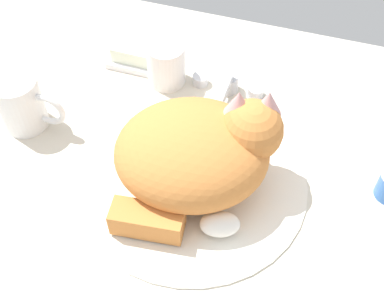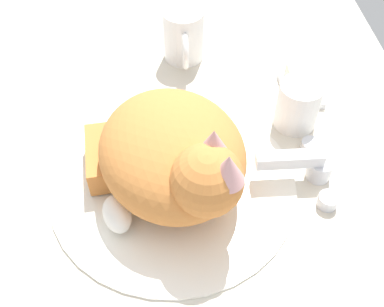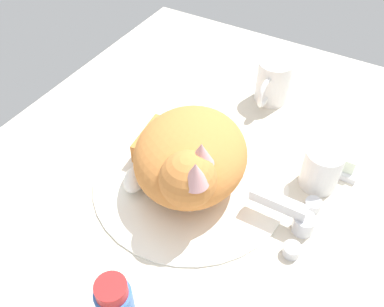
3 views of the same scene
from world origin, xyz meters
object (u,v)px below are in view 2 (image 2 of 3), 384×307
faucet (307,167)px  coffee_mug (182,36)px  soap_bar (301,81)px  cat (172,157)px  rinse_cup (296,105)px

faucet → coffee_mug: 33.71cm
soap_bar → faucet: bearing=-10.4°
cat → soap_bar: (-19.44, 22.38, -4.62)cm
cat → soap_bar: bearing=131.0°
coffee_mug → soap_bar: (11.16, 19.49, -2.10)cm
coffee_mug → rinse_cup: bearing=42.1°
coffee_mug → rinse_cup: size_ratio=1.50×
faucet → cat: (1.10, -19.03, 4.90)cm
rinse_cup → faucet: bearing=-3.2°
cat → soap_bar: cat is taller
cat → coffee_mug: size_ratio=2.32×
faucet → cat: bearing=-86.7°
cat → rinse_cup: (-12.10, 19.64, -3.34)cm
faucet → cat: cat is taller
faucet → soap_bar: (-18.34, 3.35, 0.28)cm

